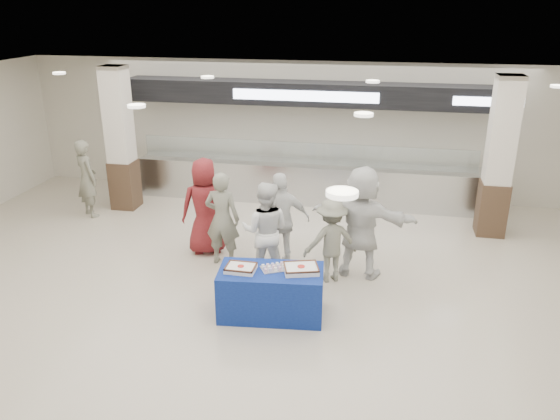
% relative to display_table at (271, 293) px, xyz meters
% --- Properties ---
extents(ground, '(14.00, 14.00, 0.00)m').
position_rel_display_table_xyz_m(ground, '(-0.26, -0.28, -0.38)').
color(ground, beige).
rests_on(ground, ground).
extents(serving_line, '(8.70, 0.85, 2.80)m').
position_rel_display_table_xyz_m(serving_line, '(-0.25, 5.11, 0.78)').
color(serving_line, silver).
rests_on(serving_line, ground).
extents(column_left, '(0.55, 0.55, 3.20)m').
position_rel_display_table_xyz_m(column_left, '(-4.26, 3.92, 1.15)').
color(column_left, '#39271A').
rests_on(column_left, ground).
extents(column_right, '(0.55, 0.55, 3.20)m').
position_rel_display_table_xyz_m(column_right, '(3.74, 3.92, 1.15)').
color(column_right, '#39271A').
rests_on(column_right, ground).
extents(display_table, '(1.62, 0.93, 0.75)m').
position_rel_display_table_xyz_m(display_table, '(0.00, 0.00, 0.00)').
color(display_table, navy).
rests_on(display_table, ground).
extents(sheet_cake_left, '(0.44, 0.34, 0.09)m').
position_rel_display_table_xyz_m(sheet_cake_left, '(-0.44, -0.09, 0.42)').
color(sheet_cake_left, white).
rests_on(sheet_cake_left, display_table).
extents(sheet_cake_right, '(0.59, 0.51, 0.10)m').
position_rel_display_table_xyz_m(sheet_cake_right, '(0.44, 0.06, 0.43)').
color(sheet_cake_right, white).
rests_on(sheet_cake_right, display_table).
extents(cupcake_tray, '(0.46, 0.42, 0.06)m').
position_rel_display_table_xyz_m(cupcake_tray, '(0.03, 0.05, 0.40)').
color(cupcake_tray, '#B5B6BB').
rests_on(cupcake_tray, display_table).
extents(civilian_maroon, '(1.05, 0.87, 1.83)m').
position_rel_display_table_xyz_m(civilian_maroon, '(-1.66, 1.96, 0.54)').
color(civilian_maroon, maroon).
rests_on(civilian_maroon, ground).
extents(soldier_a, '(0.65, 0.45, 1.73)m').
position_rel_display_table_xyz_m(soldier_a, '(-1.21, 1.55, 0.49)').
color(soldier_a, slate).
rests_on(soldier_a, ground).
extents(chef_tall, '(0.87, 0.69, 1.72)m').
position_rel_display_table_xyz_m(chef_tall, '(-0.35, 1.19, 0.48)').
color(chef_tall, white).
rests_on(chef_tall, ground).
extents(chef_short, '(1.11, 0.79, 1.75)m').
position_rel_display_table_xyz_m(chef_short, '(-0.16, 1.63, 0.50)').
color(chef_short, white).
rests_on(chef_short, ground).
extents(soldier_b, '(1.08, 0.88, 1.45)m').
position_rel_display_table_xyz_m(soldier_b, '(0.75, 1.30, 0.35)').
color(soldier_b, slate).
rests_on(soldier_b, ground).
extents(civilian_white, '(1.89, 0.86, 1.97)m').
position_rel_display_table_xyz_m(civilian_white, '(1.23, 1.58, 0.61)').
color(civilian_white, white).
rests_on(civilian_white, ground).
extents(soldier_bg, '(0.75, 0.70, 1.72)m').
position_rel_display_table_xyz_m(soldier_bg, '(-4.80, 3.27, 0.49)').
color(soldier_bg, slate).
rests_on(soldier_bg, ground).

